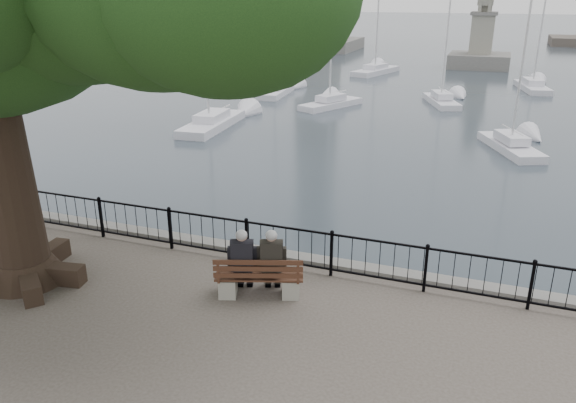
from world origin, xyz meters
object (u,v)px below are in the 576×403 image
at_px(bench, 259,282).
at_px(person_left, 243,264).
at_px(person_right, 272,264).
at_px(lion_monument, 481,45).

bearing_deg(bench, person_left, -178.24).
height_order(person_left, person_right, same).
height_order(bench, person_right, person_right).
bearing_deg(lion_monument, bench, -92.48).
distance_m(person_right, lion_monument, 48.66).
relative_size(person_right, lion_monument, 0.18).
height_order(person_right, lion_monument, lion_monument).
xyz_separation_m(person_left, person_right, (0.55, 0.19, 0.00)).
height_order(bench, person_left, person_left).
bearing_deg(person_left, lion_monument, 87.12).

